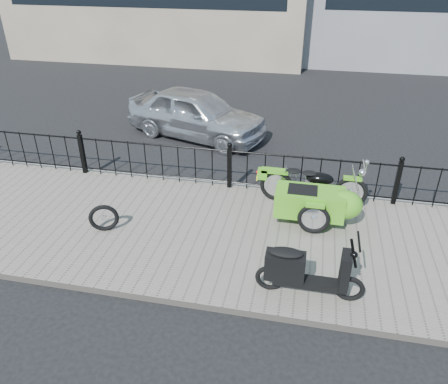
% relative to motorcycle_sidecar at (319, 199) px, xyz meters
% --- Properties ---
extents(ground, '(120.00, 120.00, 0.00)m').
position_rel_motorcycle_sidecar_xyz_m(ground, '(-1.95, -0.32, -0.59)').
color(ground, black).
rests_on(ground, ground).
extents(sidewalk, '(30.00, 3.80, 0.12)m').
position_rel_motorcycle_sidecar_xyz_m(sidewalk, '(-1.95, -0.82, -0.53)').
color(sidewalk, gray).
rests_on(sidewalk, ground).
extents(curb, '(30.00, 0.10, 0.12)m').
position_rel_motorcycle_sidecar_xyz_m(curb, '(-1.95, 1.12, -0.53)').
color(curb, gray).
rests_on(curb, ground).
extents(iron_fence, '(14.11, 0.11, 1.08)m').
position_rel_motorcycle_sidecar_xyz_m(iron_fence, '(-1.95, 0.98, -0.01)').
color(iron_fence, black).
rests_on(iron_fence, sidewalk).
extents(motorcycle_sidecar, '(2.28, 1.47, 0.98)m').
position_rel_motorcycle_sidecar_xyz_m(motorcycle_sidecar, '(0.00, 0.00, 0.00)').
color(motorcycle_sidecar, black).
rests_on(motorcycle_sidecar, sidewalk).
extents(scooter, '(1.66, 0.48, 1.12)m').
position_rel_motorcycle_sidecar_xyz_m(scooter, '(-0.20, -2.17, -0.04)').
color(scooter, black).
rests_on(scooter, sidewalk).
extents(spare_tire, '(0.55, 0.29, 0.56)m').
position_rel_motorcycle_sidecar_xyz_m(spare_tire, '(-3.92, -1.19, -0.20)').
color(spare_tire, black).
rests_on(spare_tire, sidewalk).
extents(sedan_car, '(4.35, 2.77, 1.38)m').
position_rel_motorcycle_sidecar_xyz_m(sedan_car, '(-3.51, 4.00, 0.10)').
color(sedan_car, silver).
rests_on(sedan_car, ground).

